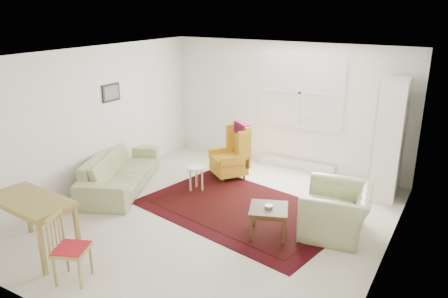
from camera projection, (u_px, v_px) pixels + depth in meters
The scene contains 10 objects.
room at pixel (222, 138), 6.57m from camera, with size 5.04×5.54×2.51m.
rug at pixel (241, 209), 7.07m from camera, with size 3.19×2.05×0.03m, color black, non-canonical shape.
sofa at pixel (120, 164), 7.82m from camera, with size 2.23×0.87×0.90m, color #9DA56E.
armchair at pixel (337, 206), 6.25m from camera, with size 1.07×0.94×0.84m, color #9DA56E.
wingback_chair at pixel (229, 151), 8.27m from camera, with size 0.61×0.64×1.05m, color gold, non-canonical shape.
coffee_table at pixel (268, 221), 6.24m from camera, with size 0.53×0.53×0.44m, color #462D15, non-canonical shape.
stool at pixel (196, 178), 7.75m from camera, with size 0.34×0.34×0.45m, color white, non-canonical shape.
cabinet at pixel (390, 139), 7.33m from camera, with size 0.43×0.81×2.03m, color white, non-canonical shape.
desk at pixel (34, 226), 5.77m from camera, with size 1.23×0.61×0.78m, color #A28941, non-canonical shape.
desk_chair at pixel (71, 248), 5.15m from camera, with size 0.38×0.38×0.87m, color #A28941, non-canonical shape.
Camera 1 is at (3.20, -5.21, 3.18)m, focal length 35.00 mm.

